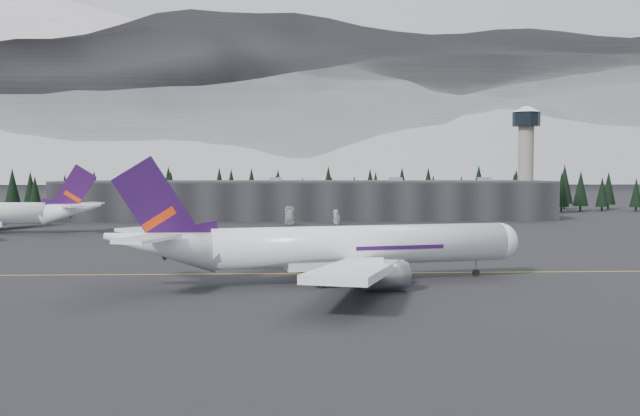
{
  "coord_description": "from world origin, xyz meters",
  "views": [
    {
      "loc": [
        -5.88,
        -111.43,
        15.89
      ],
      "look_at": [
        0.0,
        20.0,
        9.0
      ],
      "focal_mm": 40.0,
      "sensor_mm": 36.0,
      "label": 1
    }
  ],
  "objects_px": {
    "gse_vehicle_b": "(337,222)",
    "control_tower": "(526,149)",
    "jet_main": "(327,247)",
    "terminal": "(306,200)",
    "gse_vehicle_a": "(290,223)"
  },
  "relations": [
    {
      "from": "control_tower",
      "to": "jet_main",
      "type": "distance_m",
      "value": 158.97
    },
    {
      "from": "control_tower",
      "to": "jet_main",
      "type": "bearing_deg",
      "value": -118.52
    },
    {
      "from": "terminal",
      "to": "control_tower",
      "type": "bearing_deg",
      "value": 2.29
    },
    {
      "from": "gse_vehicle_b",
      "to": "terminal",
      "type": "bearing_deg",
      "value": 164.58
    },
    {
      "from": "gse_vehicle_b",
      "to": "jet_main",
      "type": "bearing_deg",
      "value": -36.57
    },
    {
      "from": "control_tower",
      "to": "jet_main",
      "type": "xyz_separation_m",
      "value": [
        -75.4,
        -138.74,
        -18.36
      ]
    },
    {
      "from": "terminal",
      "to": "control_tower",
      "type": "height_order",
      "value": "control_tower"
    },
    {
      "from": "terminal",
      "to": "gse_vehicle_a",
      "type": "distance_m",
      "value": 30.5
    },
    {
      "from": "jet_main",
      "to": "gse_vehicle_b",
      "type": "height_order",
      "value": "jet_main"
    },
    {
      "from": "jet_main",
      "to": "control_tower",
      "type": "bearing_deg",
      "value": 49.5
    },
    {
      "from": "jet_main",
      "to": "gse_vehicle_a",
      "type": "distance_m",
      "value": 106.47
    },
    {
      "from": "jet_main",
      "to": "gse_vehicle_b",
      "type": "xyz_separation_m",
      "value": [
        8.76,
        107.48,
        -4.27
      ]
    },
    {
      "from": "terminal",
      "to": "control_tower",
      "type": "xyz_separation_m",
      "value": [
        75.0,
        3.0,
        17.11
      ]
    },
    {
      "from": "gse_vehicle_b",
      "to": "control_tower",
      "type": "bearing_deg",
      "value": 83.23
    },
    {
      "from": "terminal",
      "to": "gse_vehicle_a",
      "type": "xyz_separation_m",
      "value": [
        -5.5,
        -29.48,
        -5.52
      ]
    }
  ]
}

